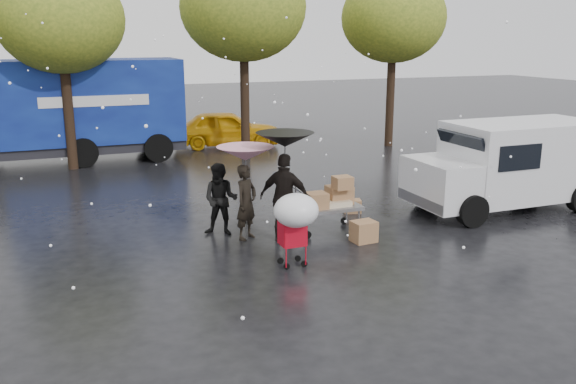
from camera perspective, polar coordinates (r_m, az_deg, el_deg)
name	(u,v)px	position (r m, az deg, el deg)	size (l,w,h in m)	color
ground	(277,252)	(12.52, -1.04, -5.59)	(90.00, 90.00, 0.00)	black
person_pink	(246,202)	(13.09, -3.92, -0.97)	(0.60, 0.39, 1.63)	black
person_middle	(221,200)	(13.41, -6.31, -0.70)	(0.78, 0.61, 1.61)	black
person_black	(285,198)	(12.90, -0.28, -0.55)	(1.11, 0.46, 1.90)	black
umbrella_pink	(245,154)	(12.85, -4.00, 3.60)	(1.22, 1.22, 2.03)	#4C4C4C
umbrella_black	(285,140)	(12.63, -0.28, 4.91)	(1.22, 1.22, 2.35)	#4C4C4C
vendor_cart	(330,200)	(13.65, 4.00, -0.72)	(1.52, 0.80, 1.27)	slate
shopping_cart	(296,214)	(11.31, 0.71, -2.11)	(0.84, 0.84, 1.46)	red
white_van	(510,164)	(16.30, 20.04, 2.49)	(4.91, 2.18, 2.20)	silver
blue_truck	(68,111)	(22.45, -19.91, 7.10)	(8.30, 2.60, 3.50)	navy
box_ground_near	(364,231)	(13.14, 7.10, -3.68)	(0.50, 0.40, 0.45)	#9B6C43
box_ground_far	(352,206)	(15.28, 6.03, -1.31)	(0.42, 0.32, 0.32)	#9B6C43
yellow_taxi	(226,129)	(24.34, -5.79, 5.91)	(1.69, 4.21, 1.43)	#E3A00B
tree_row	(157,13)	(21.35, -12.13, 16.09)	(21.60, 4.40, 7.12)	black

